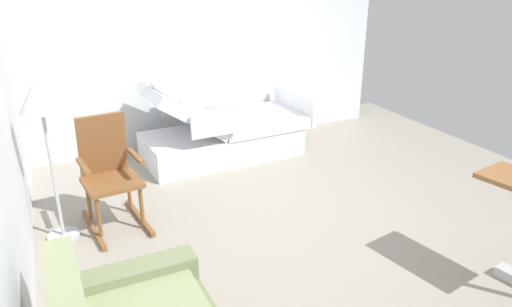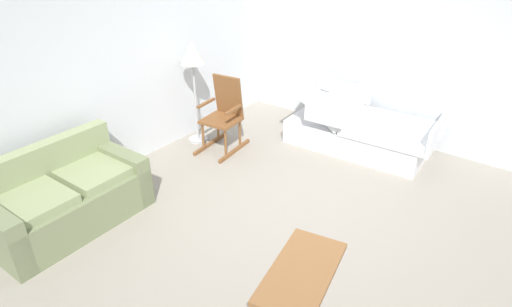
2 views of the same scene
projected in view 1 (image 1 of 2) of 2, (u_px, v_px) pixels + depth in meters
ground_plane at (305, 223)px, 4.49m from camera, size 6.31×6.31×0.00m
side_wall at (210, 41)px, 6.15m from camera, size 0.10×4.93×2.70m
hospital_bed at (222, 133)px, 5.92m from camera, size 1.10×2.11×1.12m
rocking_chair at (109, 174)px, 4.30m from camera, size 0.81×0.56×1.05m
floor_lamp at (41, 106)px, 3.79m from camera, size 0.34×0.34×1.48m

